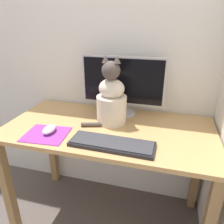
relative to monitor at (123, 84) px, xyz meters
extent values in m
plane|color=#564C47|center=(-0.03, -0.21, -0.92)|extent=(12.00, 12.00, 0.00)
cube|color=silver|center=(-0.03, 0.13, 0.33)|extent=(7.00, 0.04, 2.50)
cube|color=tan|center=(-0.03, -0.21, -0.21)|extent=(1.20, 0.60, 0.02)
cube|color=olive|center=(-0.59, -0.47, -0.57)|extent=(0.05, 0.05, 0.69)
cube|color=olive|center=(-0.59, 0.06, -0.57)|extent=(0.05, 0.05, 0.69)
cube|color=olive|center=(0.53, 0.06, -0.57)|extent=(0.05, 0.05, 0.69)
cylinder|color=#B2B2B7|center=(0.00, 0.00, -0.20)|extent=(0.17, 0.17, 0.01)
cylinder|color=#B2B2B7|center=(0.00, 0.00, -0.16)|extent=(0.04, 0.04, 0.06)
cube|color=#B2B2B7|center=(0.00, 0.00, 0.02)|extent=(0.52, 0.02, 0.30)
cube|color=black|center=(0.00, -0.01, 0.02)|extent=(0.50, 0.00, 0.28)
cube|color=black|center=(0.04, -0.40, -0.19)|extent=(0.42, 0.15, 0.02)
cube|color=#333338|center=(0.04, -0.40, -0.18)|extent=(0.41, 0.13, 0.01)
cube|color=purple|center=(-0.33, -0.38, -0.20)|extent=(0.24, 0.22, 0.00)
ellipsoid|color=white|center=(-0.32, -0.36, -0.18)|extent=(0.06, 0.10, 0.04)
cylinder|color=beige|center=(-0.03, -0.14, -0.12)|extent=(0.19, 0.19, 0.17)
ellipsoid|color=beige|center=(-0.03, -0.14, 0.01)|extent=(0.16, 0.14, 0.11)
sphere|color=#4C423D|center=(-0.03, -0.15, 0.12)|extent=(0.11, 0.11, 0.10)
cone|color=#4C423D|center=(-0.06, -0.15, 0.18)|extent=(0.04, 0.04, 0.04)
cone|color=#4C423D|center=(0.00, -0.15, 0.18)|extent=(0.04, 0.04, 0.04)
cylinder|color=#4C423D|center=(-0.08, -0.21, -0.19)|extent=(0.22, 0.09, 0.02)
camera|label=1|loc=(0.28, -1.28, 0.38)|focal=35.00mm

